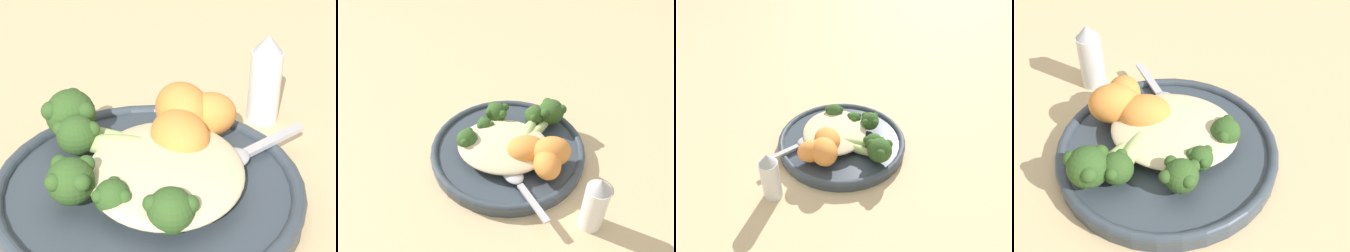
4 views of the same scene
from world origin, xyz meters
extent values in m
plane|color=#D6B784|center=(0.00, 0.00, 0.00)|extent=(4.00, 4.00, 0.00)
cylinder|color=#38424C|center=(-0.02, 0.01, 0.01)|extent=(0.24, 0.24, 0.02)
torus|color=#38424C|center=(-0.02, 0.01, 0.02)|extent=(0.24, 0.24, 0.01)
ellipsoid|color=beige|center=(-0.01, 0.02, 0.03)|extent=(0.14, 0.12, 0.02)
ellipsoid|color=#ADC675|center=(-0.06, -0.02, 0.03)|extent=(0.05, 0.09, 0.02)
sphere|color=#335623|center=(-0.08, -0.06, 0.04)|extent=(0.04, 0.04, 0.04)
sphere|color=#335623|center=(-0.07, -0.05, 0.05)|extent=(0.02, 0.02, 0.02)
sphere|color=#335623|center=(-0.09, -0.06, 0.05)|extent=(0.02, 0.02, 0.02)
sphere|color=#335623|center=(-0.07, -0.08, 0.05)|extent=(0.02, 0.02, 0.02)
ellipsoid|color=#ADC675|center=(-0.04, -0.01, 0.03)|extent=(0.03, 0.08, 0.02)
sphere|color=#335623|center=(-0.05, -0.05, 0.04)|extent=(0.03, 0.03, 0.03)
sphere|color=#335623|center=(-0.05, -0.04, 0.04)|extent=(0.01, 0.01, 0.01)
sphere|color=#335623|center=(-0.05, -0.07, 0.04)|extent=(0.01, 0.01, 0.01)
ellipsoid|color=#ADC675|center=(-0.02, -0.01, 0.03)|extent=(0.07, 0.08, 0.01)
sphere|color=#335623|center=(0.01, -0.05, 0.04)|extent=(0.04, 0.04, 0.04)
sphere|color=#335623|center=(0.02, -0.04, 0.05)|extent=(0.01, 0.01, 0.01)
sphere|color=#335623|center=(0.00, -0.04, 0.05)|extent=(0.01, 0.01, 0.01)
sphere|color=#335623|center=(0.00, -0.06, 0.05)|extent=(0.01, 0.01, 0.01)
sphere|color=#335623|center=(0.02, -0.06, 0.05)|extent=(0.01, 0.01, 0.01)
ellipsoid|color=#ADC675|center=(-0.02, 0.01, 0.03)|extent=(0.10, 0.06, 0.02)
sphere|color=#335623|center=(0.03, -0.02, 0.04)|extent=(0.03, 0.03, 0.03)
sphere|color=#335623|center=(0.03, -0.01, 0.04)|extent=(0.01, 0.01, 0.01)
sphere|color=#335623|center=(0.02, -0.02, 0.04)|extent=(0.01, 0.01, 0.01)
sphere|color=#335623|center=(0.03, -0.03, 0.04)|extent=(0.01, 0.01, 0.01)
ellipsoid|color=#ADC675|center=(0.00, 0.02, 0.03)|extent=(0.09, 0.02, 0.02)
sphere|color=#335623|center=(0.04, 0.02, 0.04)|extent=(0.03, 0.03, 0.03)
sphere|color=#335623|center=(0.04, 0.04, 0.04)|extent=(0.01, 0.01, 0.01)
sphere|color=#335623|center=(0.04, 0.01, 0.04)|extent=(0.01, 0.01, 0.01)
ellipsoid|color=orange|center=(-0.08, 0.05, 0.04)|extent=(0.05, 0.06, 0.04)
ellipsoid|color=orange|center=(-0.05, 0.03, 0.04)|extent=(0.07, 0.06, 0.04)
ellipsoid|color=orange|center=(-0.09, 0.03, 0.04)|extent=(0.07, 0.06, 0.04)
cube|color=#B7B7BC|center=(-0.07, 0.11, 0.02)|extent=(0.05, 0.06, 0.00)
ellipsoid|color=#B7B7BC|center=(-0.04, 0.07, 0.03)|extent=(0.05, 0.05, 0.01)
cylinder|color=white|center=(-0.15, 0.11, 0.04)|extent=(0.03, 0.03, 0.07)
cone|color=#B2B2B7|center=(-0.15, 0.11, 0.08)|extent=(0.03, 0.03, 0.02)
camera|label=1|loc=(0.34, 0.03, 0.28)|focal=60.00mm
camera|label=2|loc=(-0.09, 0.37, 0.38)|focal=35.00mm
camera|label=3|loc=(-0.51, -0.02, 0.42)|focal=35.00mm
camera|label=4|loc=(0.09, -0.34, 0.39)|focal=50.00mm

